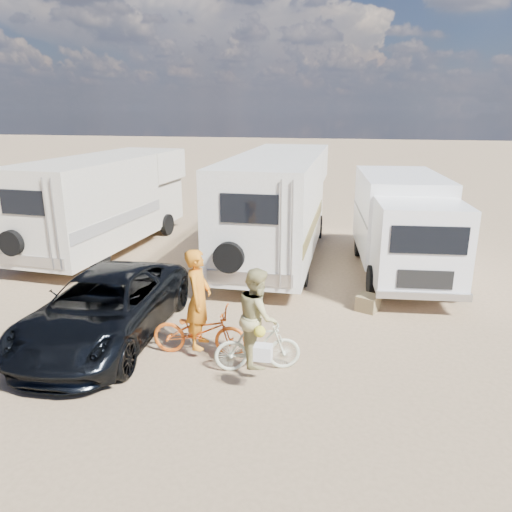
% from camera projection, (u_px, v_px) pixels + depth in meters
% --- Properties ---
extents(ground, '(140.00, 140.00, 0.00)m').
position_uv_depth(ground, '(186.00, 374.00, 8.57)').
color(ground, tan).
rests_on(ground, ground).
extents(rv_main, '(2.48, 8.43, 3.17)m').
position_uv_depth(rv_main, '(278.00, 207.00, 14.96)').
color(rv_main, silver).
rests_on(rv_main, ground).
extents(rv_left, '(2.81, 7.47, 3.02)m').
position_uv_depth(rv_left, '(106.00, 204.00, 15.82)').
color(rv_left, white).
rests_on(rv_left, ground).
extents(box_truck, '(2.74, 6.02, 2.71)m').
position_uv_depth(box_truck, '(403.00, 228.00, 13.31)').
color(box_truck, white).
rests_on(box_truck, ground).
extents(dark_suv, '(2.45, 4.93, 1.34)m').
position_uv_depth(dark_suv, '(104.00, 308.00, 9.72)').
color(dark_suv, black).
rests_on(dark_suv, ground).
extents(bike_man, '(1.85, 0.74, 0.95)m').
position_uv_depth(bike_man, '(200.00, 331.00, 9.15)').
color(bike_man, '#DB5915').
rests_on(bike_man, ground).
extents(bike_woman, '(1.60, 0.88, 0.93)m').
position_uv_depth(bike_woman, '(257.00, 346.00, 8.59)').
color(bike_woman, beige).
rests_on(bike_woman, ground).
extents(rider_man, '(0.50, 0.72, 1.90)m').
position_uv_depth(rider_man, '(199.00, 308.00, 9.02)').
color(rider_man, orange).
rests_on(rider_man, ground).
extents(rider_woman, '(0.88, 1.00, 1.73)m').
position_uv_depth(rider_woman, '(258.00, 326.00, 8.48)').
color(rider_woman, tan).
rests_on(rider_woman, ground).
extents(bike_parked, '(1.95, 0.72, 1.01)m').
position_uv_depth(bike_parked, '(415.00, 265.00, 12.95)').
color(bike_parked, '#232523').
rests_on(bike_parked, ground).
extents(cooler, '(0.54, 0.44, 0.39)m').
position_uv_depth(cooler, '(147.00, 320.00, 10.29)').
color(cooler, '#22517E').
rests_on(cooler, ground).
extents(crate, '(0.60, 0.60, 0.36)m').
position_uv_depth(crate, '(368.00, 303.00, 11.24)').
color(crate, olive).
rests_on(crate, ground).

